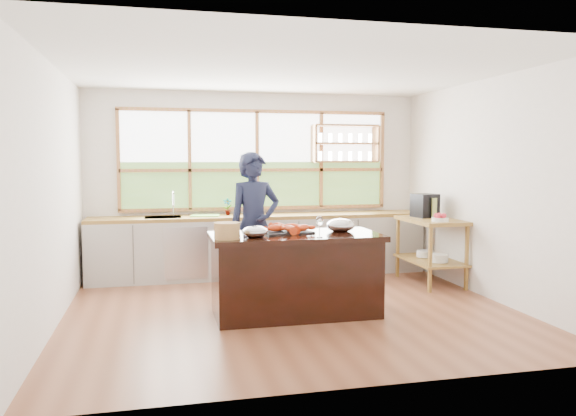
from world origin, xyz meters
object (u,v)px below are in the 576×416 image
object	(u,v)px
island	(295,274)
espresso_machine	(425,206)
wicker_basket	(227,231)
cook	(254,226)

from	to	relation	value
island	espresso_machine	xyz separation A→B (m)	(2.19, 1.29, 0.61)
island	wicker_basket	bearing A→B (deg)	-164.07
island	wicker_basket	xyz separation A→B (m)	(-0.78, -0.22, 0.53)
cook	espresso_machine	bearing A→B (deg)	-2.02
island	cook	world-z (taller)	cook
island	espresso_machine	distance (m)	2.62
island	espresso_machine	bearing A→B (deg)	30.58
cook	espresso_machine	distance (m)	2.55
espresso_machine	wicker_basket	size ratio (longest dim) A/B	1.24
espresso_machine	wicker_basket	xyz separation A→B (m)	(-2.97, -1.52, -0.08)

